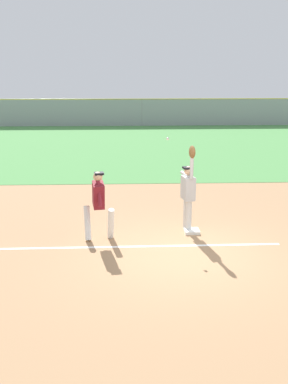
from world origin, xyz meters
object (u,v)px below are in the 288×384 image
Objects in this scene: parked_car_green at (68,112)px; parked_car_black at (196,112)px; baseball at (168,139)px; parked_car_white at (129,111)px; runner at (99,201)px; first_base at (192,231)px; fielder at (188,189)px.

parked_car_black is at bearing 5.59° from parked_car_green.
parked_car_black is (4.82, 25.95, -1.71)m from baseball.
parked_car_green and parked_car_white have the same top height.
parked_car_black is at bearing 66.94° from runner.
runner reaches higher than parked_car_black.
parked_car_white is (1.02, 27.16, -0.32)m from runner.
first_base is 0.08× the size of parked_car_green.
baseball is at bearing 14.66° from runner.
baseball is 26.65m from parked_car_green.
runner is (-2.36, -0.38, 0.96)m from first_base.
fielder is 26.95m from parked_car_green.
baseball reaches higher than parked_car_white.
baseball is at bearing -86.23° from parked_car_white.
baseball is (-0.62, 0.39, 2.35)m from first_base.
first_base is 0.22× the size of runner.
parked_car_black is (5.54, -0.44, 0.00)m from parked_car_white.
parked_car_white is (-1.24, 26.63, -0.45)m from fielder.
parked_car_white is 5.56m from parked_car_black.
runner is 23.24× the size of baseball.
fielder reaches higher than runner.
first_base is 1.09m from fielder.
parked_car_black is at bearing -110.90° from fielder.
first_base is at bearing -0.08° from runner.
parked_car_white reaches higher than first_base.
parked_car_green reaches higher than first_base.
first_base is 27.12m from parked_car_green.
parked_car_green is at bearing 103.57° from first_base.
parked_car_green is (-4.01, 26.74, -0.32)m from runner.
runner is at bearing 1.62° from fielder.
fielder reaches higher than parked_car_white.
fielder is 26.54m from parked_car_black.
parked_car_green is at bearing -88.14° from fielder.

